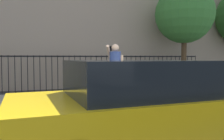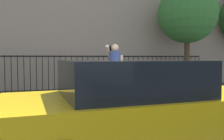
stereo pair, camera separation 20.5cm
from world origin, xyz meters
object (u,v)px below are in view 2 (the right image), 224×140
object	(u,v)px
taxi_yellow	(139,108)
pedestrian_on_phone	(116,68)
street_bench	(175,79)
street_tree_near	(187,14)

from	to	relation	value
taxi_yellow	pedestrian_on_phone	world-z (taller)	pedestrian_on_phone
street_bench	street_tree_near	size ratio (longest dim) A/B	0.32
pedestrian_on_phone	street_bench	bearing A→B (deg)	23.60
street_tree_near	pedestrian_on_phone	bearing A→B (deg)	-145.86
pedestrian_on_phone	street_tree_near	distance (m)	6.15
taxi_yellow	pedestrian_on_phone	distance (m)	3.60
taxi_yellow	pedestrian_on_phone	size ratio (longest dim) A/B	2.43
pedestrian_on_phone	street_bench	distance (m)	3.16
taxi_yellow	street_bench	distance (m)	5.96
street_bench	street_tree_near	bearing A→B (deg)	46.52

